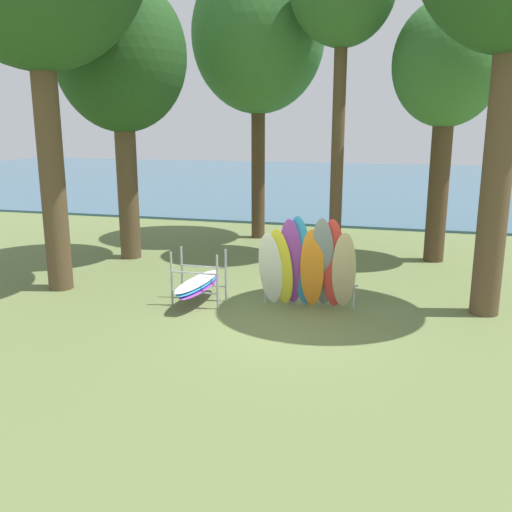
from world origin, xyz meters
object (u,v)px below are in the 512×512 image
object	(u,v)px
tree_far_right_back	(258,37)
board_storage_rack	(198,283)
tree_deep_back	(447,69)
tree_mid_behind	(121,59)
leaning_board_pile	(307,266)

from	to	relation	value
tree_far_right_back	board_storage_rack	world-z (taller)	tree_far_right_back
tree_far_right_back	tree_deep_back	size ratio (longest dim) A/B	1.27
tree_far_right_back	board_storage_rack	distance (m)	10.13
tree_mid_behind	tree_far_right_back	world-z (taller)	tree_far_right_back
tree_mid_behind	leaning_board_pile	xyz separation A→B (m)	(6.17, -3.58, -4.87)
tree_deep_back	leaning_board_pile	size ratio (longest dim) A/B	3.39
tree_far_right_back	tree_deep_back	distance (m)	6.55
tree_mid_behind	board_storage_rack	size ratio (longest dim) A/B	3.84
tree_mid_behind	tree_far_right_back	size ratio (longest dim) A/B	0.85
tree_far_right_back	tree_deep_back	bearing A→B (deg)	-18.60
tree_mid_behind	tree_deep_back	world-z (taller)	tree_mid_behind
leaning_board_pile	board_storage_rack	distance (m)	2.57
tree_deep_back	leaning_board_pile	xyz separation A→B (m)	(-2.90, -5.61, -4.56)
tree_deep_back	tree_far_right_back	bearing A→B (deg)	161.40
leaning_board_pile	tree_mid_behind	bearing A→B (deg)	149.90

